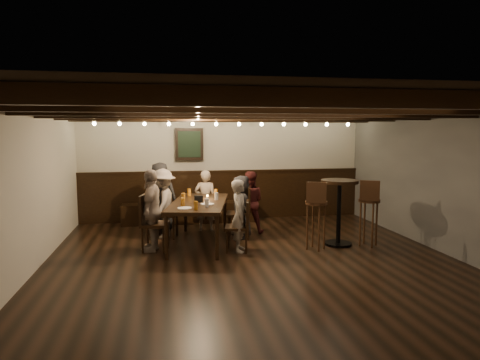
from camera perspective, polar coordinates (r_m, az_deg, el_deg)
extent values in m
plane|color=black|center=(6.74, 2.09, -11.08)|extent=(7.00, 7.00, 0.00)
plane|color=black|center=(6.44, 2.18, 9.73)|extent=(7.00, 7.00, 0.00)
plane|color=beige|center=(9.91, -2.16, 1.67)|extent=(6.50, 0.00, 6.50)
plane|color=#4B4B49|center=(7.84, 26.03, -0.29)|extent=(0.00, 7.00, 7.00)
plane|color=beige|center=(6.61, -26.59, -1.47)|extent=(0.00, 7.00, 7.00)
cube|color=black|center=(9.95, -2.12, -2.09)|extent=(6.50, 0.08, 1.10)
cube|color=black|center=(9.67, -6.60, -4.33)|extent=(3.00, 0.45, 0.45)
cube|color=black|center=(9.70, -6.79, 4.77)|extent=(0.62, 0.12, 0.72)
cube|color=black|center=(9.64, -6.77, 4.76)|extent=(0.50, 0.02, 0.58)
cube|color=black|center=(3.66, 12.05, 10.62)|extent=(6.50, 0.10, 0.16)
cube|color=black|center=(4.75, 6.71, 9.74)|extent=(6.50, 0.10, 0.16)
cube|color=black|center=(5.87, 3.39, 9.15)|extent=(6.50, 0.10, 0.16)
cube|color=black|center=(7.00, 1.15, 8.74)|extent=(6.50, 0.10, 0.16)
cube|color=black|center=(8.14, -0.46, 8.43)|extent=(6.50, 0.10, 0.16)
cube|color=black|center=(9.29, -1.67, 8.19)|extent=(6.50, 0.10, 0.16)
sphere|color=#FFE099|center=(9.27, -18.86, 7.11)|extent=(0.07, 0.07, 0.07)
sphere|color=#FFE099|center=(9.16, -10.26, 7.37)|extent=(0.07, 0.07, 0.07)
sphere|color=#FFE099|center=(9.26, -1.65, 7.46)|extent=(0.07, 0.07, 0.07)
sphere|color=#FFE099|center=(9.56, 6.59, 7.39)|extent=(0.07, 0.07, 0.07)
sphere|color=#FFE099|center=(10.05, 14.18, 7.19)|extent=(0.07, 0.07, 0.07)
cube|color=black|center=(7.74, -5.49, -3.12)|extent=(1.34, 2.22, 0.06)
cylinder|color=black|center=(6.95, -9.80, -7.58)|extent=(0.06, 0.06, 0.71)
cylinder|color=black|center=(8.82, -7.29, -4.52)|extent=(0.06, 0.06, 0.71)
cylinder|color=black|center=(6.83, -3.08, -7.73)|extent=(0.06, 0.06, 0.71)
cylinder|color=black|center=(8.73, -2.02, -4.59)|extent=(0.06, 0.06, 0.71)
cube|color=black|center=(8.35, -9.87, -4.53)|extent=(0.52, 0.52, 0.05)
cube|color=black|center=(8.34, -11.24, -2.72)|extent=(0.13, 0.44, 0.48)
cube|color=black|center=(7.48, -11.25, -5.80)|extent=(0.52, 0.52, 0.05)
cube|color=black|center=(7.48, -12.79, -3.75)|extent=(0.13, 0.44, 0.48)
cube|color=black|center=(8.18, -0.19, -4.55)|extent=(0.53, 0.53, 0.05)
cube|color=black|center=(8.13, 1.25, -2.67)|extent=(0.13, 0.45, 0.49)
cube|color=black|center=(7.31, -0.42, -6.36)|extent=(0.47, 0.47, 0.05)
cube|color=black|center=(7.26, 0.99, -4.52)|extent=(0.12, 0.39, 0.43)
imported|color=black|center=(8.78, -10.60, -2.29)|extent=(0.77, 0.58, 1.42)
imported|color=gray|center=(8.79, -4.63, -2.74)|extent=(0.51, 0.39, 1.25)
imported|color=#521D1C|center=(8.59, 1.25, -2.97)|extent=(0.69, 0.59, 1.25)
imported|color=gray|center=(8.32, -10.23, -3.09)|extent=(0.66, 0.94, 1.33)
imported|color=gray|center=(7.45, -11.67, -3.95)|extent=(0.50, 0.88, 1.40)
imported|color=#242427|center=(8.15, 0.16, -3.62)|extent=(0.50, 0.66, 1.21)
imported|color=gray|center=(7.27, -0.03, -4.78)|extent=(0.38, 0.50, 1.23)
cylinder|color=#BF7219|center=(8.45, -6.79, -1.63)|extent=(0.07, 0.07, 0.14)
cylinder|color=#BF7219|center=(8.34, -3.24, -1.70)|extent=(0.07, 0.07, 0.14)
cylinder|color=#BF7219|center=(7.87, -7.58, -2.25)|extent=(0.07, 0.07, 0.14)
cylinder|color=silver|center=(7.89, -3.15, -2.17)|extent=(0.07, 0.07, 0.14)
cylinder|color=#BF7219|center=(7.32, -7.65, -2.91)|extent=(0.07, 0.07, 0.14)
cylinder|color=silver|center=(7.17, -4.46, -3.07)|extent=(0.07, 0.07, 0.14)
cylinder|color=#BF7219|center=(6.94, -5.91, -3.41)|extent=(0.07, 0.07, 0.14)
cylinder|color=white|center=(7.08, -7.41, -3.75)|extent=(0.24, 0.24, 0.01)
cylinder|color=white|center=(7.42, -4.40, -3.23)|extent=(0.24, 0.24, 0.01)
cube|color=black|center=(7.68, -5.54, -2.51)|extent=(0.15, 0.10, 0.12)
cylinder|color=beige|center=(8.02, -4.37, -2.37)|extent=(0.05, 0.05, 0.05)
cylinder|color=black|center=(7.99, 12.94, -8.27)|extent=(0.49, 0.49, 0.04)
cylinder|color=black|center=(7.87, 13.04, -4.36)|extent=(0.08, 0.08, 1.11)
cylinder|color=black|center=(7.78, 13.15, -0.19)|extent=(0.66, 0.66, 0.06)
cylinder|color=#392412|center=(7.46, 10.15, -2.99)|extent=(0.38, 0.38, 0.06)
cube|color=#392412|center=(7.25, 10.15, -1.66)|extent=(0.32, 0.15, 0.35)
cylinder|color=#392412|center=(7.90, 16.85, -2.64)|extent=(0.38, 0.38, 0.06)
cube|color=#392412|center=(7.70, 16.91, -1.37)|extent=(0.31, 0.18, 0.35)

